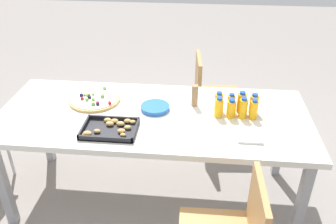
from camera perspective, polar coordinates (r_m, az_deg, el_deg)
name	(u,v)px	position (r m, az deg, el deg)	size (l,w,h in m)	color
ground_plane	(155,195)	(2.84, -2.12, -13.14)	(12.00, 12.00, 0.00)	gray
party_table	(153,122)	(2.42, -2.42, -1.59)	(2.09, 0.87, 0.74)	silver
chair_near_left	(211,92)	(3.20, 6.84, 3.22)	(0.43, 0.43, 0.83)	#B7844C
juice_bottle_0	(254,104)	(2.43, 13.61, 1.26)	(0.06, 0.06, 0.14)	#FAAF14
juice_bottle_1	(242,102)	(2.42, 11.71, 1.51)	(0.06, 0.06, 0.15)	#F8AF14
juice_bottle_2	(231,103)	(2.42, 10.09, 1.39)	(0.05, 0.05, 0.14)	#F9AD14
juice_bottle_3	(219,102)	(2.42, 8.13, 1.61)	(0.05, 0.05, 0.14)	#F8AB14
juice_bottle_4	(254,110)	(2.37, 13.58, 0.38)	(0.05, 0.05, 0.14)	#FAAE14
juice_bottle_5	(243,108)	(2.36, 11.97, 0.59)	(0.05, 0.05, 0.15)	#F9AF14
juice_bottle_6	(231,109)	(2.36, 10.12, 0.50)	(0.06, 0.06, 0.13)	#FAAA14
juice_bottle_7	(219,108)	(2.35, 8.16, 0.71)	(0.06, 0.06, 0.14)	#FBAF14
fruit_pizza	(95,99)	(2.59, -11.68, 2.06)	(0.36, 0.36, 0.05)	tan
snack_tray	(110,129)	(2.24, -9.21, -2.64)	(0.34, 0.24, 0.04)	black
plate_stack	(155,108)	(2.43, -2.08, 0.71)	(0.20, 0.20, 0.03)	blue
napkin_stack	(249,136)	(2.20, 12.94, -3.79)	(0.15, 0.15, 0.02)	white
cardboard_tube	(195,96)	(2.45, 4.31, 2.64)	(0.04, 0.04, 0.15)	#9E7A56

